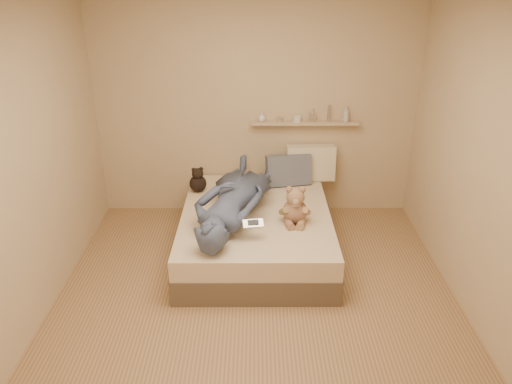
{
  "coord_description": "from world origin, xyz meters",
  "views": [
    {
      "loc": [
        -0.01,
        -3.54,
        2.76
      ],
      "look_at": [
        0.0,
        0.65,
        0.8
      ],
      "focal_mm": 35.0,
      "sensor_mm": 36.0,
      "label": 1
    }
  ],
  "objects_px": {
    "pillow_cream": "(311,163)",
    "wall_shelf": "(305,123)",
    "dark_plush": "(198,181)",
    "bed": "(256,231)",
    "pillow_grey": "(289,170)",
    "teddy_bear": "(295,208)",
    "person": "(234,197)",
    "game_console": "(253,223)"
  },
  "relations": [
    {
      "from": "pillow_cream",
      "to": "person",
      "type": "xyz_separation_m",
      "value": [
        -0.84,
        -0.91,
        0.0
      ]
    },
    {
      "from": "bed",
      "to": "dark_plush",
      "type": "height_order",
      "value": "dark_plush"
    },
    {
      "from": "person",
      "to": "game_console",
      "type": "bearing_deg",
      "value": 126.84
    },
    {
      "from": "bed",
      "to": "pillow_grey",
      "type": "distance_m",
      "value": 0.88
    },
    {
      "from": "pillow_cream",
      "to": "teddy_bear",
      "type": "bearing_deg",
      "value": -103.44
    },
    {
      "from": "teddy_bear",
      "to": "pillow_grey",
      "type": "bearing_deg",
      "value": 90.39
    },
    {
      "from": "game_console",
      "to": "dark_plush",
      "type": "bearing_deg",
      "value": 120.31
    },
    {
      "from": "game_console",
      "to": "pillow_cream",
      "type": "xyz_separation_m",
      "value": [
        0.65,
        1.38,
        0.04
      ]
    },
    {
      "from": "pillow_grey",
      "to": "person",
      "type": "xyz_separation_m",
      "value": [
        -0.58,
        -0.77,
        0.03
      ]
    },
    {
      "from": "pillow_cream",
      "to": "pillow_grey",
      "type": "relative_size",
      "value": 1.1
    },
    {
      "from": "pillow_grey",
      "to": "game_console",
      "type": "bearing_deg",
      "value": -107.64
    },
    {
      "from": "bed",
      "to": "game_console",
      "type": "height_order",
      "value": "game_console"
    },
    {
      "from": "bed",
      "to": "pillow_cream",
      "type": "bearing_deg",
      "value": 52.97
    },
    {
      "from": "person",
      "to": "dark_plush",
      "type": "bearing_deg",
      "value": -39.13
    },
    {
      "from": "teddy_bear",
      "to": "wall_shelf",
      "type": "distance_m",
      "value": 1.25
    },
    {
      "from": "game_console",
      "to": "dark_plush",
      "type": "xyz_separation_m",
      "value": [
        -0.6,
        1.03,
        -0.04
      ]
    },
    {
      "from": "bed",
      "to": "teddy_bear",
      "type": "distance_m",
      "value": 0.58
    },
    {
      "from": "bed",
      "to": "wall_shelf",
      "type": "relative_size",
      "value": 1.58
    },
    {
      "from": "game_console",
      "to": "person",
      "type": "bearing_deg",
      "value": 112.09
    },
    {
      "from": "person",
      "to": "wall_shelf",
      "type": "xyz_separation_m",
      "value": [
        0.76,
        0.99,
        0.45
      ]
    },
    {
      "from": "bed",
      "to": "teddy_bear",
      "type": "xyz_separation_m",
      "value": [
        0.37,
        -0.23,
        0.39
      ]
    },
    {
      "from": "teddy_bear",
      "to": "wall_shelf",
      "type": "xyz_separation_m",
      "value": [
        0.18,
        1.14,
        0.49
      ]
    },
    {
      "from": "pillow_cream",
      "to": "wall_shelf",
      "type": "distance_m",
      "value": 0.46
    },
    {
      "from": "dark_plush",
      "to": "pillow_cream",
      "type": "relative_size",
      "value": 0.52
    },
    {
      "from": "pillow_cream",
      "to": "person",
      "type": "bearing_deg",
      "value": -132.67
    },
    {
      "from": "game_console",
      "to": "pillow_cream",
      "type": "bearing_deg",
      "value": 64.63
    },
    {
      "from": "wall_shelf",
      "to": "pillow_grey",
      "type": "bearing_deg",
      "value": -129.97
    },
    {
      "from": "game_console",
      "to": "pillow_grey",
      "type": "relative_size",
      "value": 0.39
    },
    {
      "from": "bed",
      "to": "pillow_cream",
      "type": "distance_m",
      "value": 1.12
    },
    {
      "from": "bed",
      "to": "teddy_bear",
      "type": "height_order",
      "value": "teddy_bear"
    },
    {
      "from": "teddy_bear",
      "to": "person",
      "type": "bearing_deg",
      "value": 165.81
    },
    {
      "from": "bed",
      "to": "pillow_grey",
      "type": "xyz_separation_m",
      "value": [
        0.37,
        0.69,
        0.4
      ]
    },
    {
      "from": "game_console",
      "to": "person",
      "type": "xyz_separation_m",
      "value": [
        -0.19,
        0.46,
        0.04
      ]
    },
    {
      "from": "dark_plush",
      "to": "person",
      "type": "height_order",
      "value": "person"
    },
    {
      "from": "bed",
      "to": "game_console",
      "type": "bearing_deg",
      "value": -92.77
    },
    {
      "from": "teddy_bear",
      "to": "dark_plush",
      "type": "height_order",
      "value": "teddy_bear"
    },
    {
      "from": "teddy_bear",
      "to": "game_console",
      "type": "bearing_deg",
      "value": -141.69
    },
    {
      "from": "dark_plush",
      "to": "pillow_cream",
      "type": "xyz_separation_m",
      "value": [
        1.26,
        0.34,
        0.08
      ]
    },
    {
      "from": "bed",
      "to": "wall_shelf",
      "type": "distance_m",
      "value": 1.38
    },
    {
      "from": "dark_plush",
      "to": "person",
      "type": "relative_size",
      "value": 0.17
    },
    {
      "from": "pillow_cream",
      "to": "pillow_grey",
      "type": "height_order",
      "value": "pillow_cream"
    },
    {
      "from": "teddy_bear",
      "to": "wall_shelf",
      "type": "bearing_deg",
      "value": 81.16
    }
  ]
}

